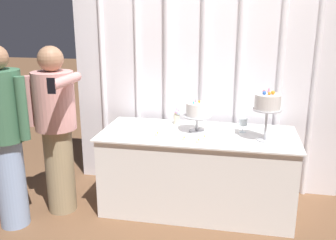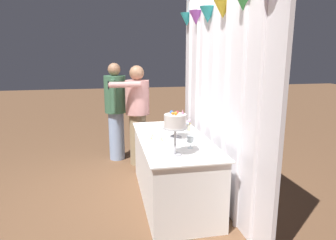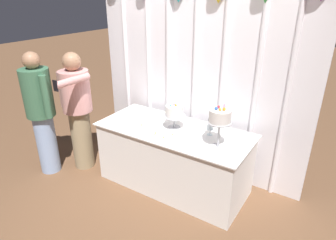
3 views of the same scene
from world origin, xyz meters
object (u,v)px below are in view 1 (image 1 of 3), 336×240
Objects in this scene: flower_vase at (177,117)px; guest_man_pink_jacket at (5,132)px; cake_display_nearleft at (197,111)px; wine_glass at (243,122)px; tealight_far_right at (205,138)px; guest_girl_blue_dress at (56,125)px; cake_display_nearright at (267,104)px; cake_table at (197,171)px; tealight_near_right at (199,141)px; tealight_near_left at (184,139)px; tealight_far_left at (158,134)px.

guest_man_pink_jacket is (-1.33, -0.88, 0.03)m from flower_vase.
cake_display_nearleft is 2.34× the size of wine_glass.
guest_girl_blue_dress is at bearing -174.02° from tealight_far_right.
guest_girl_blue_dress is (-1.69, -0.40, -0.01)m from wine_glass.
cake_display_nearright reaches higher than wine_glass.
cake_display_nearright is at bearing 5.72° from guest_girl_blue_dress.
tealight_near_right reaches higher than cake_table.
wine_glass is 3.32× the size of tealight_near_left.
cake_display_nearleft is 0.43m from tealight_far_left.
cake_display_nearleft is 0.45m from wine_glass.
flower_vase is 0.11× the size of guest_girl_blue_dress.
cake_table is at bearing 116.47° from tealight_far_right.
tealight_far_left is at bearing -105.10° from flower_vase.
cake_display_nearright is 3.44× the size of wine_glass.
cake_display_nearright is 0.29× the size of guest_girl_blue_dress.
tealight_near_left is (-0.70, -0.13, -0.32)m from cake_display_nearright.
guest_man_pink_jacket is at bearing -146.67° from flower_vase.
tealight_near_right is at bearing -135.20° from wine_glass.
tealight_far_right reaches higher than cake_table.
tealight_far_right is at bearing -0.73° from tealight_far_left.
flower_vase is 0.10× the size of guest_man_pink_jacket.
tealight_far_right is (0.43, -0.01, -0.00)m from tealight_far_left.
flower_vase is 3.30× the size of tealight_near_right.
wine_glass is at bearing 44.80° from tealight_near_right.
cake_display_nearleft is at bearing -171.55° from wine_glass.
cake_display_nearleft reaches higher than tealight_far_left.
tealight_far_right is (0.17, 0.08, -0.00)m from tealight_near_left.
cake_display_nearleft is 0.20× the size of guest_man_pink_jacket.
guest_girl_blue_dress is at bearing -178.82° from tealight_near_right.
cake_display_nearleft is 0.20× the size of guest_girl_blue_dress.
flower_vase is at bearing 136.73° from cake_display_nearleft.
cake_table is 0.58m from flower_vase.
wine_glass is 0.09× the size of guest_girl_blue_dress.
tealight_far_left is (-0.11, -0.40, -0.06)m from flower_vase.
guest_man_pink_jacket is at bearing -166.72° from cake_display_nearright.
cake_display_nearright is (0.62, -0.15, 0.13)m from cake_display_nearleft.
tealight_far_right is at bearing -63.72° from cake_display_nearleft.
guest_man_pink_jacket reaches higher than wine_glass.
cake_display_nearleft is 0.65m from cake_display_nearright.
tealight_near_left is at bearing -146.33° from wine_glass.
guest_girl_blue_dress is at bearing -177.03° from tealight_near_left.
guest_man_pink_jacket is (-1.22, -0.47, 0.09)m from tealight_far_left.
guest_girl_blue_dress reaches higher than cake_display_nearright.
guest_man_pink_jacket reaches higher than tealight_far_left.
cake_display_nearleft is at bearing 22.95° from guest_man_pink_jacket.
cake_display_nearright reaches higher than flower_vase.
flower_vase reaches higher than tealight_near_right.
tealight_near_left is (-0.10, -0.23, 0.40)m from cake_table.
cake_display_nearright is at bearing 2.44° from tealight_far_left.
cake_table is 44.79× the size of tealight_near_left.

